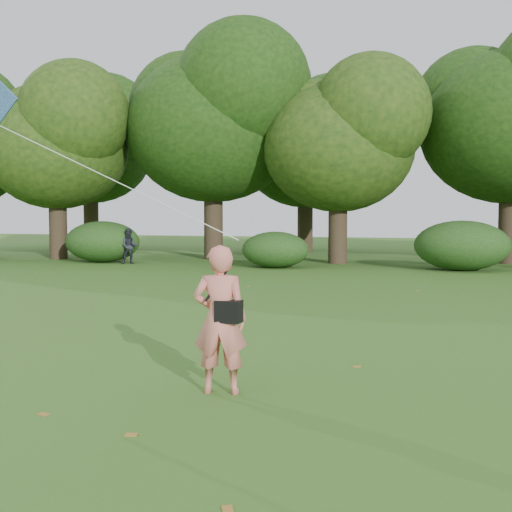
# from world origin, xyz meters

# --- Properties ---
(ground) EXTENTS (100.00, 100.00, 0.00)m
(ground) POSITION_xyz_m (0.00, 0.00, 0.00)
(ground) COLOR #265114
(ground) RESTS_ON ground
(man_kite_flyer) EXTENTS (0.71, 0.54, 1.77)m
(man_kite_flyer) POSITION_xyz_m (-0.21, -0.11, 0.89)
(man_kite_flyer) COLOR #D57164
(man_kite_flyer) RESTS_ON ground
(bystander_left) EXTENTS (0.91, 0.85, 1.50)m
(bystander_left) POSITION_xyz_m (-10.39, 17.22, 0.75)
(bystander_left) COLOR #242630
(bystander_left) RESTS_ON ground
(crossbody_bag) EXTENTS (0.43, 0.20, 0.71)m
(crossbody_bag) POSITION_xyz_m (-0.09, -0.14, 1.00)
(crossbody_bag) COLOR black
(crossbody_bag) RESTS_ON ground
(tree_line) EXTENTS (54.70, 15.30, 9.48)m
(tree_line) POSITION_xyz_m (1.67, 22.88, 5.60)
(tree_line) COLOR #3A2D1E
(tree_line) RESTS_ON ground
(shrub_band) EXTENTS (39.15, 3.22, 1.88)m
(shrub_band) POSITION_xyz_m (-0.72, 17.60, 0.86)
(shrub_band) COLOR #264919
(shrub_band) RESTS_ON ground
(fallen_leaves) EXTENTS (9.50, 14.00, 0.01)m
(fallen_leaves) POSITION_xyz_m (-0.58, 3.36, 0.01)
(fallen_leaves) COLOR olive
(fallen_leaves) RESTS_ON ground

